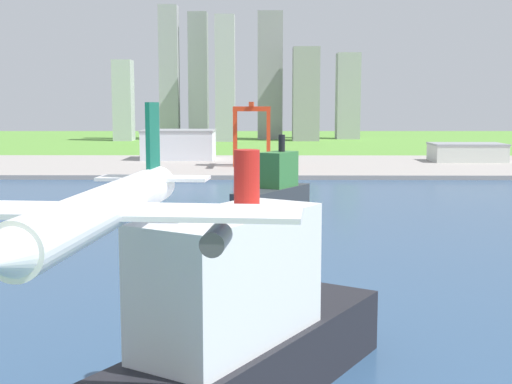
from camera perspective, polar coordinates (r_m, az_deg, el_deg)
ground_plane at (r=241.88m, az=-1.09°, el=-2.16°), size 2400.00×2400.00×0.00m
water_bay at (r=182.99m, az=-1.61°, el=-5.24°), size 840.00×360.00×0.15m
industrial_pier at (r=430.27m, az=-0.40°, el=2.18°), size 840.00×140.00×2.50m
airplane_landing at (r=63.32m, az=-12.32°, el=-1.45°), size 35.75×42.80×13.51m
cargo_ship at (r=87.15m, az=-3.59°, el=-13.06°), size 51.95×72.58×33.87m
container_barge at (r=260.36m, az=1.53°, el=0.28°), size 30.47×42.32×27.92m
port_crane_red at (r=410.44m, az=-0.36°, el=5.90°), size 22.28×36.02×38.29m
warehouse_main at (r=469.09m, az=-6.38°, el=3.94°), size 48.32×35.56×19.81m
warehouse_annex at (r=468.66m, az=17.04°, el=3.16°), size 46.53×28.86×11.77m
distant_skyline at (r=762.44m, az=-0.72°, el=8.91°), size 268.38×77.30×145.05m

